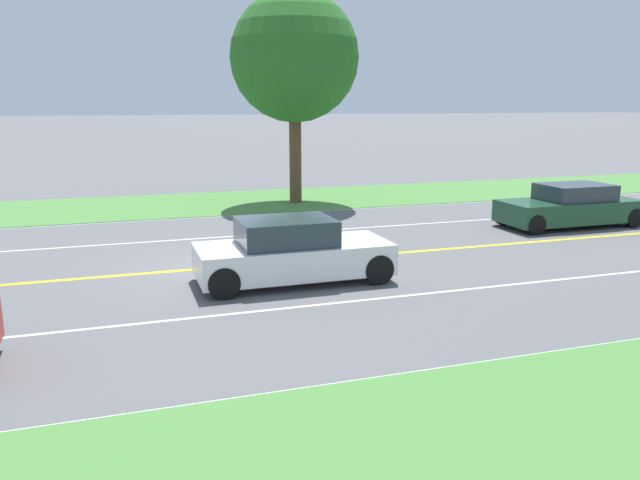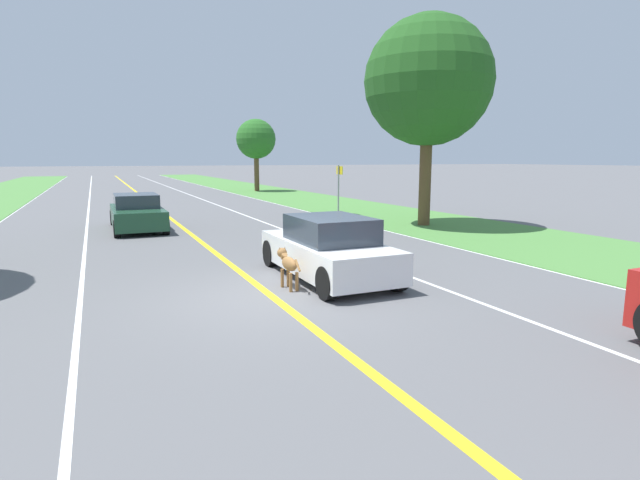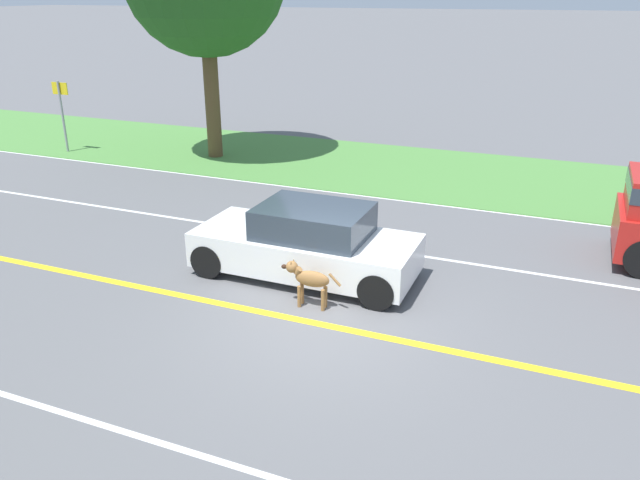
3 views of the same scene
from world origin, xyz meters
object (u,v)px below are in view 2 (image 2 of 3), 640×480
object	(u,v)px
ego_car	(328,249)
dog	(288,263)
roadside_tree_right_near	(428,82)
roadside_tree_right_far	(256,139)
oncoming_car	(137,213)
street_sign	(339,184)

from	to	relation	value
ego_car	dog	xyz separation A→B (m)	(-1.19, -0.53, -0.13)
roadside_tree_right_near	roadside_tree_right_far	size ratio (longest dim) A/B	1.38
roadside_tree_right_far	dog	bearing A→B (deg)	-105.94
ego_car	oncoming_car	world-z (taller)	ego_car
roadside_tree_right_far	street_sign	bearing A→B (deg)	-94.91
ego_car	roadside_tree_right_far	size ratio (longest dim) A/B	0.72
oncoming_car	roadside_tree_right_far	size ratio (longest dim) A/B	0.76
oncoming_car	roadside_tree_right_near	world-z (taller)	roadside_tree_right_near
ego_car	street_sign	distance (m)	13.25
street_sign	dog	bearing A→B (deg)	-120.65
dog	roadside_tree_right_far	world-z (taller)	roadside_tree_right_far
roadside_tree_right_far	oncoming_car	bearing A→B (deg)	-118.65
street_sign	oncoming_car	bearing A→B (deg)	-171.51
ego_car	dog	bearing A→B (deg)	-155.98
ego_car	roadside_tree_right_far	world-z (taller)	roadside_tree_right_far
ego_car	roadside_tree_right_far	xyz separation A→B (m)	(7.70, 30.60, 3.66)
dog	roadside_tree_right_near	size ratio (longest dim) A/B	0.13
dog	roadside_tree_right_near	distance (m)	12.40
ego_car	dog	distance (m)	1.31
roadside_tree_right_near	roadside_tree_right_far	distance (m)	23.99
oncoming_car	roadside_tree_right_near	distance (m)	12.55
oncoming_car	roadside_tree_right_far	distance (m)	23.40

